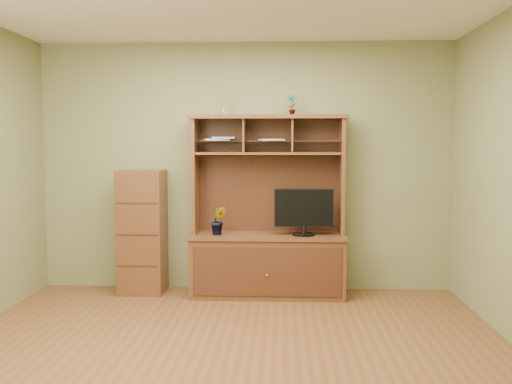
{
  "coord_description": "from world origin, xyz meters",
  "views": [
    {
      "loc": [
        0.41,
        -4.24,
        1.58
      ],
      "look_at": [
        0.16,
        1.2,
        1.14
      ],
      "focal_mm": 40.0,
      "sensor_mm": 36.0,
      "label": 1
    }
  ],
  "objects": [
    {
      "name": "reed_diffuser",
      "position": [
        -0.21,
        1.81,
        2.0
      ],
      "size": [
        0.05,
        0.05,
        0.25
      ],
      "color": "silver",
      "rests_on": "media_hutch"
    },
    {
      "name": "top_plant",
      "position": [
        0.5,
        1.8,
        2.01
      ],
      "size": [
        0.12,
        0.08,
        0.22
      ],
      "primitive_type": "imported",
      "rotation": [
        0.0,
        0.0,
        -0.05
      ],
      "color": "#2A6824",
      "rests_on": "media_hutch"
    },
    {
      "name": "room",
      "position": [
        0.0,
        0.0,
        1.35
      ],
      "size": [
        4.54,
        4.04,
        2.74
      ],
      "color": "brown",
      "rests_on": "ground"
    },
    {
      "name": "monitor",
      "position": [
        0.63,
        1.65,
        0.91
      ],
      "size": [
        0.62,
        0.24,
        0.49
      ],
      "rotation": [
        0.0,
        0.0,
        0.01
      ],
      "color": "black",
      "rests_on": "media_hutch"
    },
    {
      "name": "side_cabinet",
      "position": [
        -1.1,
        1.77,
        0.66
      ],
      "size": [
        0.47,
        0.43,
        1.32
      ],
      "color": "#3F1F12",
      "rests_on": "room"
    },
    {
      "name": "magazines",
      "position": [
        -0.09,
        1.81,
        1.65
      ],
      "size": [
        0.89,
        0.27,
        0.04
      ],
      "color": "#A6A6AB",
      "rests_on": "media_hutch"
    },
    {
      "name": "orchid_plant",
      "position": [
        -0.26,
        1.65,
        0.8
      ],
      "size": [
        0.17,
        0.13,
        0.3
      ],
      "primitive_type": "imported",
      "rotation": [
        0.0,
        0.0,
        0.01
      ],
      "color": "#345E20",
      "rests_on": "media_hutch"
    },
    {
      "name": "media_hutch",
      "position": [
        0.26,
        1.73,
        0.52
      ],
      "size": [
        1.66,
        0.61,
        1.9
      ],
      "color": "#3F1F12",
      "rests_on": "room"
    }
  ]
}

